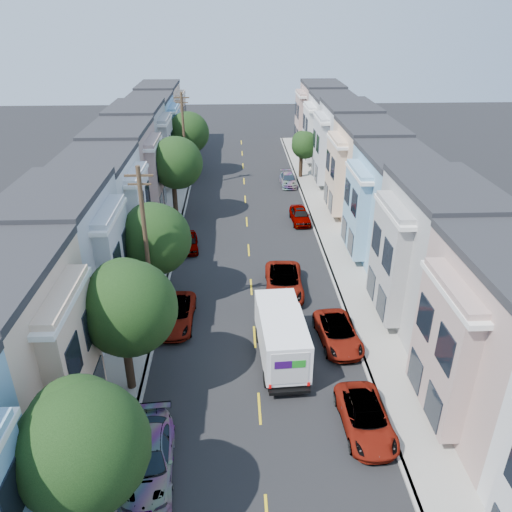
# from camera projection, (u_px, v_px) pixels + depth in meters

# --- Properties ---
(ground) EXTENTS (160.00, 160.00, 0.00)m
(ground) POSITION_uv_depth(u_px,v_px,m) (255.00, 337.00, 30.19)
(ground) COLOR black
(ground) RESTS_ON ground
(road_slab) EXTENTS (12.00, 70.00, 0.02)m
(road_slab) POSITION_uv_depth(u_px,v_px,m) (248.00, 235.00, 43.57)
(road_slab) COLOR black
(road_slab) RESTS_ON ground
(curb_left) EXTENTS (0.30, 70.00, 0.15)m
(curb_left) POSITION_uv_depth(u_px,v_px,m) (178.00, 236.00, 43.31)
(curb_left) COLOR gray
(curb_left) RESTS_ON ground
(curb_right) EXTENTS (0.30, 70.00, 0.15)m
(curb_right) POSITION_uv_depth(u_px,v_px,m) (316.00, 233.00, 43.78)
(curb_right) COLOR gray
(curb_right) RESTS_ON ground
(sidewalk_left) EXTENTS (2.60, 70.00, 0.15)m
(sidewalk_left) POSITION_uv_depth(u_px,v_px,m) (163.00, 236.00, 43.26)
(sidewalk_left) COLOR gray
(sidewalk_left) RESTS_ON ground
(sidewalk_right) EXTENTS (2.60, 70.00, 0.15)m
(sidewalk_right) POSITION_uv_depth(u_px,v_px,m) (331.00, 233.00, 43.83)
(sidewalk_right) COLOR gray
(sidewalk_right) RESTS_ON ground
(centerline) EXTENTS (0.12, 70.00, 0.01)m
(centerline) POSITION_uv_depth(u_px,v_px,m) (248.00, 235.00, 43.58)
(centerline) COLOR gold
(centerline) RESTS_ON ground
(townhouse_row_left) EXTENTS (5.00, 70.00, 8.50)m
(townhouse_row_left) POSITION_uv_depth(u_px,v_px,m) (119.00, 238.00, 43.15)
(townhouse_row_left) COLOR #7BACCC
(townhouse_row_left) RESTS_ON ground
(townhouse_row_right) EXTENTS (5.00, 70.00, 8.50)m
(townhouse_row_right) POSITION_uv_depth(u_px,v_px,m) (374.00, 233.00, 44.01)
(townhouse_row_right) COLOR #7BACCC
(townhouse_row_right) RESTS_ON ground
(tree_a) EXTENTS (4.52, 4.52, 7.09)m
(tree_a) POSITION_uv_depth(u_px,v_px,m) (80.00, 449.00, 16.55)
(tree_a) COLOR black
(tree_a) RESTS_ON ground
(tree_b) EXTENTS (4.70, 4.70, 7.32)m
(tree_b) POSITION_uv_depth(u_px,v_px,m) (127.00, 309.00, 23.94)
(tree_b) COLOR black
(tree_b) RESTS_ON ground
(tree_c) EXTENTS (4.67, 4.67, 6.88)m
(tree_c) POSITION_uv_depth(u_px,v_px,m) (154.00, 240.00, 32.00)
(tree_c) COLOR black
(tree_c) RESTS_ON ground
(tree_d) EXTENTS (4.70, 4.70, 7.72)m
(tree_d) POSITION_uv_depth(u_px,v_px,m) (176.00, 163.00, 44.61)
(tree_d) COLOR black
(tree_d) RESTS_ON ground
(tree_e) EXTENTS (4.70, 4.70, 7.39)m
(tree_e) POSITION_uv_depth(u_px,v_px,m) (188.00, 133.00, 56.67)
(tree_e) COLOR black
(tree_e) RESTS_ON ground
(tree_far_r) EXTENTS (3.10, 3.10, 5.38)m
(tree_far_r) POSITION_uv_depth(u_px,v_px,m) (304.00, 145.00, 56.45)
(tree_far_r) COLOR black
(tree_far_r) RESTS_ON ground
(utility_pole_near) EXTENTS (1.60, 0.26, 10.00)m
(utility_pole_near) POSITION_uv_depth(u_px,v_px,m) (147.00, 248.00, 29.42)
(utility_pole_near) COLOR #42301E
(utility_pole_near) RESTS_ON ground
(utility_pole_far) EXTENTS (1.60, 0.26, 10.00)m
(utility_pole_far) POSITION_uv_depth(u_px,v_px,m) (184.00, 141.00, 52.62)
(utility_pole_far) COLOR #42301E
(utility_pole_far) RESTS_ON ground
(fedex_truck) EXTENTS (2.39, 6.20, 2.98)m
(fedex_truck) POSITION_uv_depth(u_px,v_px,m) (281.00, 336.00, 27.53)
(fedex_truck) COLOR white
(fedex_truck) RESTS_ON ground
(lead_sedan) EXTENTS (2.83, 5.67, 1.54)m
(lead_sedan) POSITION_uv_depth(u_px,v_px,m) (284.00, 282.00, 34.63)
(lead_sedan) COLOR black
(lead_sedan) RESTS_ON ground
(parked_left_b) EXTENTS (2.49, 5.22, 1.53)m
(parked_left_b) POSITION_uv_depth(u_px,v_px,m) (148.00, 459.00, 21.15)
(parked_left_b) COLOR black
(parked_left_b) RESTS_ON ground
(parked_left_c) EXTENTS (2.38, 5.02, 1.38)m
(parked_left_c) POSITION_uv_depth(u_px,v_px,m) (175.00, 315.00, 31.15)
(parked_left_c) COLOR gray
(parked_left_c) RESTS_ON ground
(parked_left_d) EXTENTS (1.86, 4.00, 1.25)m
(parked_left_d) POSITION_uv_depth(u_px,v_px,m) (189.00, 242.00, 40.83)
(parked_left_d) COLOR #53061B
(parked_left_d) RESTS_ON ground
(parked_right_a) EXTENTS (2.33, 4.79, 1.31)m
(parked_right_a) POSITION_uv_depth(u_px,v_px,m) (365.00, 419.00, 23.34)
(parked_right_a) COLOR #545A5E
(parked_right_a) RESTS_ON ground
(parked_right_b) EXTENTS (2.56, 4.89, 1.31)m
(parked_right_b) POSITION_uv_depth(u_px,v_px,m) (338.00, 333.00, 29.41)
(parked_right_b) COLOR silver
(parked_right_b) RESTS_ON ground
(parked_right_c) EXTENTS (1.79, 4.30, 1.38)m
(parked_right_c) POSITION_uv_depth(u_px,v_px,m) (300.00, 215.00, 45.91)
(parked_right_c) COLOR black
(parked_right_c) RESTS_ON ground
(parked_right_d) EXTENTS (1.79, 4.15, 1.24)m
(parked_right_d) POSITION_uv_depth(u_px,v_px,m) (288.00, 180.00, 55.49)
(parked_right_d) COLOR black
(parked_right_d) RESTS_ON ground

